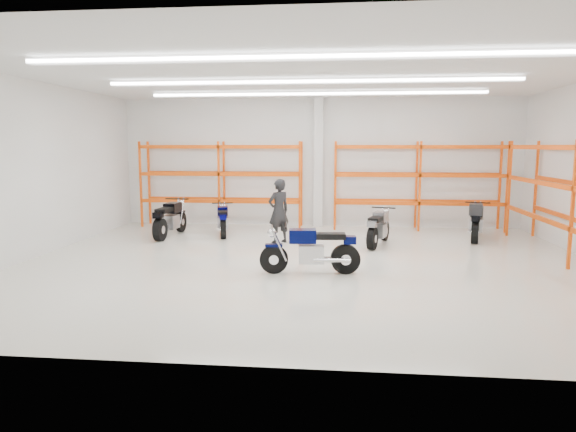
# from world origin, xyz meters

# --- Properties ---
(ground) EXTENTS (14.00, 14.00, 0.00)m
(ground) POSITION_xyz_m (0.00, 0.00, 0.00)
(ground) COLOR silver
(ground) RESTS_ON ground
(room_shell) EXTENTS (14.02, 12.02, 4.51)m
(room_shell) POSITION_xyz_m (0.00, 0.03, 3.28)
(room_shell) COLOR silver
(room_shell) RESTS_ON ground
(motorcycle_main) EXTENTS (2.26, 0.75, 1.11)m
(motorcycle_main) POSITION_xyz_m (0.22, -1.01, 0.52)
(motorcycle_main) COLOR black
(motorcycle_main) RESTS_ON ground
(motorcycle_back_a) EXTENTS (0.78, 2.36, 1.16)m
(motorcycle_back_a) POSITION_xyz_m (-4.56, 3.19, 0.54)
(motorcycle_back_a) COLOR black
(motorcycle_back_a) RESTS_ON ground
(motorcycle_back_b) EXTENTS (0.77, 2.00, 1.00)m
(motorcycle_back_b) POSITION_xyz_m (-2.95, 3.63, 0.47)
(motorcycle_back_b) COLOR black
(motorcycle_back_b) RESTS_ON ground
(motorcycle_back_c) EXTENTS (0.95, 2.07, 1.05)m
(motorcycle_back_c) POSITION_xyz_m (1.87, 2.44, 0.49)
(motorcycle_back_c) COLOR black
(motorcycle_back_c) RESTS_ON ground
(motorcycle_back_d) EXTENTS (1.01, 2.29, 1.19)m
(motorcycle_back_d) POSITION_xyz_m (4.88, 3.58, 0.57)
(motorcycle_back_d) COLOR black
(motorcycle_back_d) RESTS_ON ground
(standing_man) EXTENTS (0.82, 0.79, 1.89)m
(standing_man) POSITION_xyz_m (-1.02, 2.57, 0.95)
(standing_man) COLOR black
(standing_man) RESTS_ON ground
(structural_column) EXTENTS (0.32, 0.32, 4.50)m
(structural_column) POSITION_xyz_m (0.00, 5.82, 2.25)
(structural_column) COLOR white
(structural_column) RESTS_ON ground
(pallet_racking_back_left) EXTENTS (5.67, 0.87, 3.00)m
(pallet_racking_back_left) POSITION_xyz_m (-3.40, 5.48, 1.79)
(pallet_racking_back_left) COLOR #F15019
(pallet_racking_back_left) RESTS_ON ground
(pallet_racking_back_right) EXTENTS (5.67, 0.87, 3.00)m
(pallet_racking_back_right) POSITION_xyz_m (3.40, 5.48, 1.79)
(pallet_racking_back_right) COLOR #F15019
(pallet_racking_back_right) RESTS_ON ground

